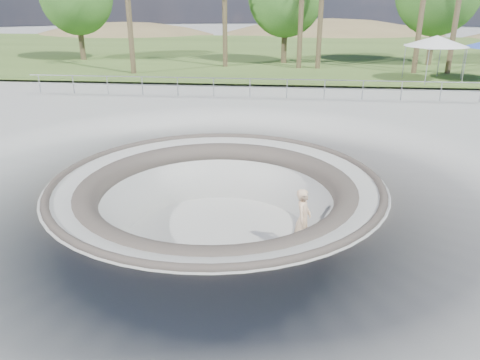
{
  "coord_description": "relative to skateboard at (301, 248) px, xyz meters",
  "views": [
    {
      "loc": [
        2.13,
        -13.32,
        5.37
      ],
      "look_at": [
        0.68,
        0.39,
        -0.1
      ],
      "focal_mm": 35.0,
      "sensor_mm": 36.0,
      "label": 1
    }
  ],
  "objects": [
    {
      "name": "skater",
      "position": [
        0.0,
        0.0,
        0.98
      ],
      "size": [
        0.62,
        0.79,
        1.92
      ],
      "primitive_type": "imported",
      "rotation": [
        0.0,
        0.0,
        1.32
      ],
      "color": "#D5AF89",
      "rests_on": "skateboard"
    },
    {
      "name": "grass_strip",
      "position": [
        -2.68,
        34.68,
        2.06
      ],
      "size": [
        180.0,
        36.0,
        0.12
      ],
      "color": "#3F5A24",
      "rests_on": "ground"
    },
    {
      "name": "skateboard",
      "position": [
        0.0,
        0.0,
        0.0
      ],
      "size": [
        0.79,
        0.31,
        0.08
      ],
      "color": "brown",
      "rests_on": "ground"
    },
    {
      "name": "distant_hills",
      "position": [
        1.09,
        57.85,
        -5.18
      ],
      "size": [
        103.2,
        45.0,
        28.6
      ],
      "color": "brown",
      "rests_on": "ground"
    },
    {
      "name": "canopy_white",
      "position": [
        8.45,
        18.68,
        4.53
      ],
      "size": [
        5.17,
        5.17,
        2.76
      ],
      "color": "gray",
      "rests_on": "ground"
    },
    {
      "name": "safety_railing",
      "position": [
        -2.68,
        12.68,
        2.53
      ],
      "size": [
        25.0,
        0.06,
        1.03
      ],
      "color": "gray",
      "rests_on": "ground"
    },
    {
      "name": "skate_bowl",
      "position": [
        -2.68,
        0.68,
        0.01
      ],
      "size": [
        14.0,
        14.0,
        4.1
      ],
      "color": "#9E9E99",
      "rests_on": "ground"
    },
    {
      "name": "ground",
      "position": [
        -2.68,
        0.68,
        1.84
      ],
      "size": [
        180.0,
        180.0,
        0.0
      ],
      "primitive_type": "plane",
      "color": "#9E9E99",
      "rests_on": "ground"
    }
  ]
}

